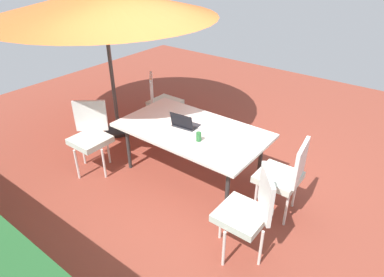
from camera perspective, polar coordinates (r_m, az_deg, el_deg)
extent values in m
cube|color=brown|center=(4.72, 0.00, -6.23)|extent=(10.00, 10.00, 0.02)
cube|color=silver|center=(4.34, 0.00, 1.44)|extent=(1.92, 1.10, 0.04)
cylinder|color=#333333|center=(4.46, 11.47, -3.79)|extent=(0.05, 0.05, 0.69)
cylinder|color=#333333|center=(5.24, -4.39, 2.17)|extent=(0.05, 0.05, 0.69)
cylinder|color=#333333|center=(3.89, 5.99, -9.05)|extent=(0.05, 0.05, 0.69)
cylinder|color=#333333|center=(4.76, -10.73, -1.42)|extent=(0.05, 0.05, 0.69)
cylinder|color=#4C4C4C|center=(5.47, -13.58, 11.44)|extent=(0.06, 0.06, 2.23)
cone|color=orange|center=(5.25, -14.92, 21.51)|extent=(3.30, 3.30, 0.39)
cylinder|color=black|center=(5.89, -12.34, 1.41)|extent=(0.44, 0.44, 0.06)
cube|color=silver|center=(3.40, 8.42, -12.73)|extent=(0.46, 0.46, 0.08)
cube|color=white|center=(3.27, 12.44, -9.13)|extent=(0.30, 0.37, 0.45)
cylinder|color=white|center=(3.69, 4.86, -13.96)|extent=(0.03, 0.03, 0.45)
cylinder|color=white|center=(3.45, 5.41, -18.12)|extent=(0.03, 0.03, 0.45)
cylinder|color=white|center=(3.74, 10.51, -13.73)|extent=(0.03, 0.03, 0.45)
cylinder|color=white|center=(3.50, 11.58, -17.78)|extent=(0.03, 0.03, 0.45)
cube|color=silver|center=(4.75, -16.87, -0.29)|extent=(0.46, 0.46, 0.08)
cube|color=white|center=(4.81, -16.83, 3.71)|extent=(0.36, 0.31, 0.45)
cylinder|color=white|center=(4.78, -18.94, -4.17)|extent=(0.03, 0.03, 0.45)
cylinder|color=white|center=(4.69, -14.71, -4.13)|extent=(0.03, 0.03, 0.45)
cylinder|color=white|center=(5.07, -18.00, -1.90)|extent=(0.03, 0.03, 0.45)
cylinder|color=white|center=(4.99, -14.01, -1.82)|extent=(0.03, 0.03, 0.45)
cube|color=silver|center=(5.66, -4.57, 6.02)|extent=(0.46, 0.46, 0.08)
cube|color=white|center=(5.56, -6.87, 8.40)|extent=(0.33, 0.35, 0.45)
cylinder|color=white|center=(5.62, -2.57, 2.89)|extent=(0.03, 0.03, 0.45)
cylinder|color=white|center=(5.94, -2.79, 4.47)|extent=(0.03, 0.03, 0.45)
cylinder|color=white|center=(5.61, -6.24, 2.71)|extent=(0.03, 0.03, 0.45)
cylinder|color=white|center=(5.93, -6.27, 4.29)|extent=(0.03, 0.03, 0.45)
cube|color=silver|center=(3.97, 14.41, -6.36)|extent=(0.46, 0.46, 0.08)
cube|color=white|center=(3.79, 17.93, -3.97)|extent=(0.10, 0.44, 0.45)
cylinder|color=white|center=(4.30, 12.38, -7.30)|extent=(0.03, 0.03, 0.45)
cylinder|color=white|center=(4.03, 10.71, -10.05)|extent=(0.03, 0.03, 0.45)
cylinder|color=white|center=(4.25, 17.01, -8.61)|extent=(0.03, 0.03, 0.45)
cylinder|color=white|center=(3.97, 15.67, -11.52)|extent=(0.03, 0.03, 0.45)
cube|color=#2D2D33|center=(4.40, -1.01, 2.28)|extent=(0.34, 0.25, 0.02)
cube|color=black|center=(4.27, -1.80, 2.97)|extent=(0.32, 0.09, 0.20)
cylinder|color=#286B33|center=(4.03, 1.15, 0.30)|extent=(0.07, 0.07, 0.11)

